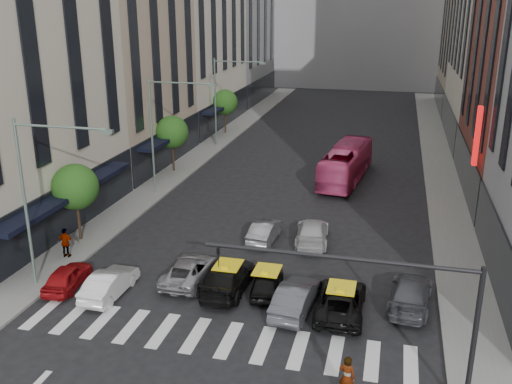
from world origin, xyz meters
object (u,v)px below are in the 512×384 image
Objects in this scene: streetlamp_mid at (163,121)px; pedestrian_far at (66,243)px; streetlamp_near at (39,183)px; streetlamp_far at (224,91)px; car_red at (67,277)px; car_white_front at (110,283)px; taxi_center at (267,282)px; bus at (346,163)px; taxi_left at (228,278)px.

streetlamp_mid reaches higher than pedestrian_far.
streetlamp_near is at bearing 106.31° from pedestrian_far.
streetlamp_far is 2.40× the size of car_red.
car_white_front is (3.45, -31.98, -5.22)m from streetlamp_far.
taxi_center is at bearing -163.48° from car_white_front.
streetlamp_far is 0.82× the size of bus.
streetlamp_far is 29.05m from pedestrian_far.
car_red is 8.63m from taxi_left.
pedestrian_far is at bearing 108.40° from streetlamp_near.
streetlamp_near is at bearing 12.42° from taxi_left.
taxi_center is (11.33, 2.22, -5.26)m from streetlamp_near.
taxi_left is at bearing 0.41° from taxi_center.
streetlamp_mid is 2.16× the size of car_white_front.
taxi_left reaches higher than taxi_center.
pedestrian_far is (-1.97, 3.14, 0.42)m from car_red.
taxi_center is (2.04, 0.24, -0.09)m from taxi_left.
streetlamp_mid is 4.97× the size of pedestrian_far.
streetlamp_near is 1.00× the size of streetlamp_far.
bus is (2.12, 20.90, 0.87)m from taxi_center.
streetlamp_far is 32.20m from car_red.
taxi_center reaches higher than car_red.
streetlamp_near is at bearing 66.46° from bus.
taxi_center is at bearing -50.55° from streetlamp_mid.
bus is at bearing 59.81° from streetlamp_near.
streetlamp_mid is at bearing -90.00° from streetlamp_far.
streetlamp_far is (0.00, 16.00, 0.00)m from streetlamp_mid.
pedestrian_far is (-14.58, -19.74, -0.46)m from bus.
taxi_left is at bearing 12.06° from streetlamp_near.
car_white_front is 1.10× the size of taxi_center.
bus reaches higher than car_white_front.
car_white_front is (3.45, 0.02, -5.22)m from streetlamp_near.
streetlamp_far is 31.84m from taxi_left.
taxi_center is at bearing -175.39° from car_red.
taxi_left is at bearing -56.46° from streetlamp_mid.
streetlamp_far is at bearing -82.96° from car_white_front.
taxi_center is 0.35× the size of bus.
bus reaches higher than car_red.
streetlamp_near is 6.25m from car_white_front.
pedestrian_far is at bearing 60.21° from bus.
streetlamp_far is at bearing -72.45° from taxi_left.
pedestrian_far is (-4.57, 3.37, 0.37)m from car_white_front.
streetlamp_near is 27.11m from bus.
bus reaches higher than pedestrian_far.
car_red is 2.07× the size of pedestrian_far.
streetlamp_mid reaches higher than car_red.
car_white_front is 6.17m from taxi_left.
taxi_center is at bearing 172.60° from pedestrian_far.
streetlamp_near is 1.00× the size of streetlamp_mid.
car_red is 0.99× the size of taxi_center.
streetlamp_near reaches higher than taxi_center.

